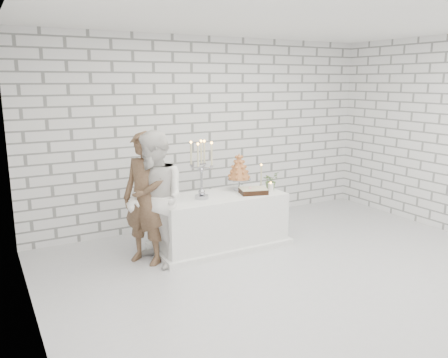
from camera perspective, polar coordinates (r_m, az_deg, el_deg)
ground at (r=5.72m, az=10.08°, el=-11.77°), size 6.00×5.00×0.01m
ceiling at (r=5.27m, az=11.38°, el=19.57°), size 6.00×5.00×0.01m
wall_back at (r=7.37m, az=-1.82°, el=5.98°), size 6.00×0.01×3.00m
wall_left at (r=4.11m, az=-23.58°, el=-0.16°), size 0.01×5.00×3.00m
cake_table at (r=6.40m, az=-0.49°, el=-5.31°), size 1.80×0.80×0.75m
groom at (r=5.81m, az=-9.98°, el=-2.46°), size 0.69×0.74×1.70m
bride at (r=5.69m, az=-8.66°, el=-2.61°), size 0.79×0.94×1.73m
candelabra at (r=6.03m, az=-2.87°, el=1.19°), size 0.34×0.34×0.80m
croquembouche at (r=6.54m, az=1.90°, el=0.93°), size 0.41×0.41×0.55m
chocolate_cake at (r=6.38m, az=3.74°, el=-1.51°), size 0.43×0.35×0.08m
pillar_candle at (r=6.53m, az=5.92°, el=-1.05°), size 0.10×0.10×0.12m
extra_taper at (r=6.82m, az=4.73°, el=0.41°), size 0.07×0.07×0.32m
flowers at (r=6.66m, az=5.92°, el=-0.19°), size 0.29×0.27×0.26m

